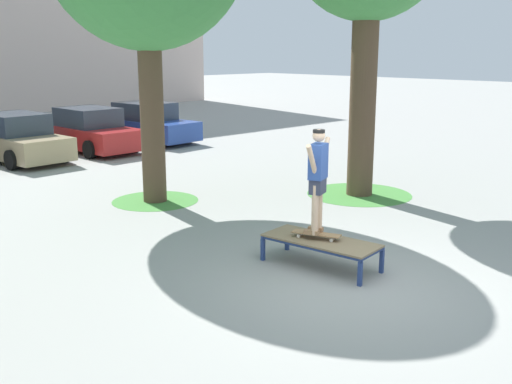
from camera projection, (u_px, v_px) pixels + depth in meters
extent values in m
plane|color=#999993|center=(345.00, 284.00, 9.19)|extent=(120.00, 120.00, 0.00)
cube|color=navy|center=(263.00, 249.00, 10.20)|extent=(0.07, 0.07, 0.38)
cube|color=navy|center=(287.00, 239.00, 10.73)|extent=(0.07, 0.07, 0.38)
cube|color=navy|center=(360.00, 274.00, 9.09)|extent=(0.07, 0.07, 0.38)
cube|color=navy|center=(382.00, 261.00, 9.62)|extent=(0.07, 0.07, 0.38)
cylinder|color=navy|center=(309.00, 248.00, 9.59)|extent=(0.28, 1.89, 0.05)
cylinder|color=navy|center=(332.00, 238.00, 10.13)|extent=(0.28, 1.89, 0.05)
cylinder|color=navy|center=(275.00, 232.00, 10.42)|extent=(0.76, 0.14, 0.05)
cylinder|color=navy|center=(372.00, 254.00, 9.30)|extent=(0.76, 0.14, 0.05)
cube|color=#847051|center=(321.00, 240.00, 9.85)|extent=(0.98, 1.98, 0.03)
cube|color=#9E754C|center=(316.00, 234.00, 9.88)|extent=(0.47, 0.82, 0.02)
cylinder|color=silver|center=(299.00, 236.00, 9.94)|extent=(0.05, 0.06, 0.06)
cylinder|color=silver|center=(302.00, 233.00, 10.08)|extent=(0.05, 0.06, 0.06)
cylinder|color=silver|center=(331.00, 240.00, 9.72)|extent=(0.05, 0.06, 0.06)
cylinder|color=silver|center=(334.00, 238.00, 9.85)|extent=(0.05, 0.06, 0.06)
cylinder|color=beige|center=(315.00, 210.00, 9.70)|extent=(0.11, 0.11, 0.82)
cube|color=#99704C|center=(312.00, 232.00, 9.80)|extent=(0.18, 0.26, 0.07)
cylinder|color=beige|center=(319.00, 207.00, 9.88)|extent=(0.11, 0.11, 0.82)
cube|color=#99704C|center=(316.00, 229.00, 9.98)|extent=(0.18, 0.26, 0.07)
cube|color=#33384C|center=(318.00, 186.00, 9.70)|extent=(0.35, 0.29, 0.24)
cube|color=#2D4C99|center=(318.00, 161.00, 9.61)|extent=(0.41, 0.33, 0.56)
cylinder|color=beige|center=(312.00, 160.00, 9.33)|extent=(0.40, 0.22, 0.52)
cylinder|color=beige|center=(324.00, 154.00, 9.86)|extent=(0.40, 0.22, 0.52)
sphere|color=beige|center=(319.00, 136.00, 9.52)|extent=(0.20, 0.20, 0.20)
cylinder|color=black|center=(319.00, 131.00, 9.50)|extent=(0.19, 0.19, 0.05)
cylinder|color=brown|center=(363.00, 103.00, 14.39)|extent=(0.62, 0.62, 4.45)
cylinder|color=#47893D|center=(359.00, 194.00, 14.90)|extent=(2.54, 2.54, 0.01)
cylinder|color=brown|center=(152.00, 118.00, 13.82)|extent=(0.54, 0.54, 3.87)
cylinder|color=#47893D|center=(155.00, 201.00, 14.26)|extent=(2.01, 2.01, 0.01)
cube|color=tan|center=(18.00, 145.00, 19.25)|extent=(1.91, 4.28, 0.70)
cube|color=#2D3847|center=(14.00, 123.00, 19.20)|extent=(1.66, 2.17, 0.64)
cylinder|color=black|center=(64.00, 153.00, 19.05)|extent=(0.25, 0.61, 0.60)
cylinder|color=black|center=(12.00, 160.00, 17.83)|extent=(0.25, 0.61, 0.60)
cylinder|color=black|center=(24.00, 144.00, 20.77)|extent=(0.25, 0.61, 0.60)
cube|color=red|center=(91.00, 137.00, 21.12)|extent=(1.78, 4.23, 0.70)
cube|color=#2D3847|center=(88.00, 117.00, 21.07)|extent=(1.60, 2.13, 0.64)
cylinder|color=black|center=(134.00, 144.00, 20.87)|extent=(0.23, 0.60, 0.60)
cylinder|color=black|center=(90.00, 150.00, 19.69)|extent=(0.23, 0.60, 0.60)
cylinder|color=black|center=(93.00, 136.00, 22.64)|extent=(0.23, 0.60, 0.60)
cylinder|color=black|center=(51.00, 141.00, 21.46)|extent=(0.23, 0.60, 0.60)
cube|color=#28479E|center=(148.00, 129.00, 23.21)|extent=(2.07, 4.34, 0.70)
cube|color=#2D3847|center=(145.00, 111.00, 23.15)|extent=(1.74, 2.23, 0.64)
cylinder|color=black|center=(188.00, 135.00, 23.07)|extent=(0.27, 0.62, 0.60)
cylinder|color=black|center=(154.00, 140.00, 21.81)|extent=(0.27, 0.62, 0.60)
cylinder|color=black|center=(144.00, 129.00, 24.71)|extent=(0.27, 0.62, 0.60)
cylinder|color=black|center=(109.00, 133.00, 23.45)|extent=(0.27, 0.62, 0.60)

